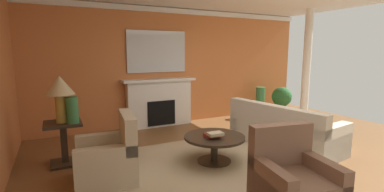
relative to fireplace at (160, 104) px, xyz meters
The scene contains 18 objects.
ground_plane 2.90m from the fireplace, 78.94° to the right, with size 9.14×9.14×0.00m, color brown.
wall_fireplace 1.06m from the fireplace, 21.09° to the left, with size 7.63×0.12×2.89m, color #CC723D.
crown_moulding 2.32m from the fireplace, 13.45° to the left, with size 7.63×0.08×0.12m, color white.
area_rug 2.63m from the fireplace, 89.83° to the right, with size 3.39×2.49×0.01m, color tan.
fireplace is the anchor object (origin of this frame).
mantel_mirror 1.27m from the fireplace, 90.00° to the left, with size 1.48×0.04×1.00m, color silver.
sofa 2.98m from the fireplace, 57.69° to the right, with size 1.20×2.21×0.85m.
armchair_near_window 2.98m from the fireplace, 124.20° to the right, with size 0.89×0.89×0.95m.
armchair_facing_fireplace 4.19m from the fireplace, 88.88° to the right, with size 0.93×0.93×0.95m.
coffee_table 2.58m from the fireplace, 89.83° to the right, with size 1.00×1.00×0.45m.
side_table 2.70m from the fireplace, 145.09° to the right, with size 0.56×0.56×0.70m.
table_lamp 2.78m from the fireplace, 145.09° to the right, with size 0.44×0.44×0.75m.
vase_on_side_table 2.67m from the fireplace, 141.10° to the right, with size 0.18×0.18×0.42m, color #33703D.
vase_tall_corner 2.93m from the fireplace, ahead, with size 0.25×0.25×0.84m, color #33703D.
book_red_cover 2.59m from the fireplace, 90.84° to the right, with size 0.26×0.16×0.06m, color maroon.
book_art_folio 2.72m from the fireplace, 91.44° to the right, with size 0.24×0.16×0.05m, color tan.
potted_plant 3.55m from the fireplace, ahead, with size 0.56×0.56×0.83m.
column_white 3.93m from the fireplace, 18.65° to the right, with size 0.20×0.20×2.89m, color white.
Camera 1 is at (-2.84, -3.51, 1.81)m, focal length 25.81 mm.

